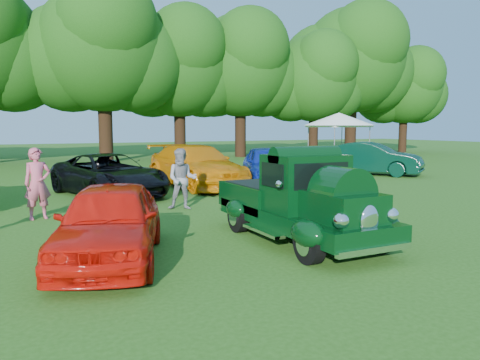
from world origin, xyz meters
name	(u,v)px	position (x,y,z in m)	size (l,w,h in m)	color
ground	(266,234)	(0.00, 0.00, 0.00)	(120.00, 120.00, 0.00)	#255213
hero_pickup	(299,203)	(0.32, -0.79, 0.78)	(2.14, 4.59, 1.79)	black
red_convertible	(110,222)	(-3.48, -0.57, 0.69)	(1.64, 4.08, 1.39)	red
back_car_black	(109,175)	(-1.99, 7.33, 0.72)	(2.38, 5.16, 1.43)	black
back_car_orange	(196,166)	(1.55, 8.26, 0.82)	(2.29, 5.64, 1.64)	#CE7307
back_car_blue	(268,165)	(4.50, 7.76, 0.79)	(1.85, 4.61, 1.57)	navy
back_car_green	(371,158)	(10.89, 8.79, 0.79)	(1.67, 4.80, 1.58)	black
spectator_pink	(38,184)	(-4.39, 4.01, 0.91)	(0.67, 0.44, 1.82)	#B94C65
spectator_grey	(182,179)	(-0.63, 3.73, 0.87)	(0.84, 0.66, 1.74)	gray
canopy_tent	(339,120)	(13.03, 14.07, 2.76)	(4.25, 4.25, 3.18)	white
tree_line	(51,49)	(-2.29, 23.42, 7.20)	(63.09, 10.52, 12.26)	black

